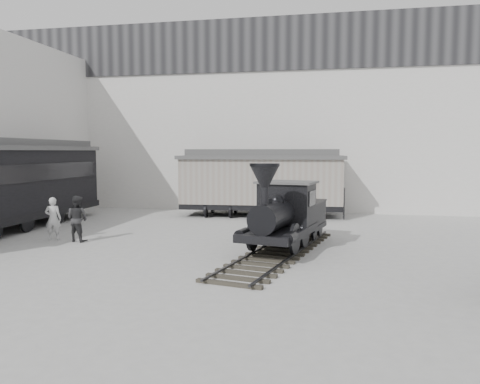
% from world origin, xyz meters
% --- Properties ---
extents(ground, '(90.00, 90.00, 0.00)m').
position_xyz_m(ground, '(0.00, 0.00, 0.00)').
color(ground, '#9E9E9B').
extents(north_wall, '(34.00, 2.51, 11.00)m').
position_xyz_m(north_wall, '(0.00, 14.98, 5.55)').
color(north_wall, silver).
rests_on(north_wall, ground).
extents(locomotive, '(3.57, 8.78, 3.03)m').
position_xyz_m(locomotive, '(2.19, 3.32, 1.12)').
color(locomotive, '#2B2720').
rests_on(locomotive, ground).
extents(boxcar, '(8.91, 3.24, 3.59)m').
position_xyz_m(boxcar, '(0.11, 11.81, 1.88)').
color(boxcar, black).
rests_on(boxcar, ground).
extents(visitor_a, '(0.71, 0.58, 1.70)m').
position_xyz_m(visitor_a, '(-6.89, 3.49, 0.85)').
color(visitor_a, silver).
rests_on(visitor_a, ground).
extents(visitor_b, '(0.98, 0.83, 1.78)m').
position_xyz_m(visitor_b, '(-5.81, 3.42, 0.89)').
color(visitor_b, '#2E2E30').
rests_on(visitor_b, ground).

